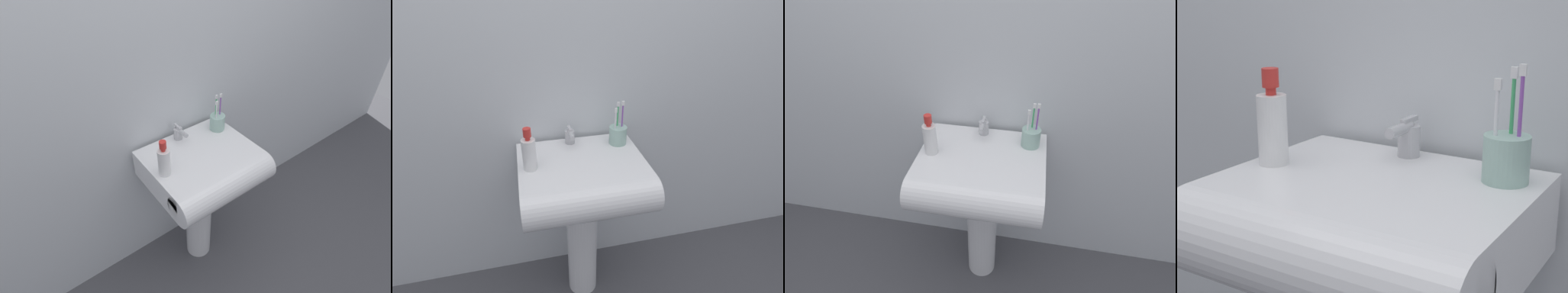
{
  "view_description": "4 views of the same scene",
  "coord_description": "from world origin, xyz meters",
  "views": [
    {
      "loc": [
        -0.71,
        -0.93,
        1.83
      ],
      "look_at": [
        -0.03,
        -0.01,
        0.9
      ],
      "focal_mm": 28.0,
      "sensor_mm": 36.0,
      "label": 1
    },
    {
      "loc": [
        -0.23,
        -1.11,
        1.55
      ],
      "look_at": [
        0.03,
        -0.0,
        0.91
      ],
      "focal_mm": 28.0,
      "sensor_mm": 36.0,
      "label": 2
    },
    {
      "loc": [
        0.18,
        -1.03,
        1.66
      ],
      "look_at": [
        -0.0,
        -0.02,
        0.9
      ],
      "focal_mm": 28.0,
      "sensor_mm": 36.0,
      "label": 3
    },
    {
      "loc": [
        0.53,
        -0.88,
        1.19
      ],
      "look_at": [
        -0.01,
        -0.01,
        0.9
      ],
      "focal_mm": 55.0,
      "sensor_mm": 36.0,
      "label": 4
    }
  ],
  "objects": [
    {
      "name": "sink_pedestal",
      "position": [
        0.0,
        0.0,
        0.34
      ],
      "size": [
        0.15,
        0.15,
        0.69
      ],
      "primitive_type": "cylinder",
      "color": "white",
      "rests_on": "ground"
    },
    {
      "name": "toothbrush_cup",
      "position": [
        0.2,
        0.1,
        0.89
      ],
      "size": [
        0.08,
        0.08,
        0.21
      ],
      "color": "#99BFB2",
      "rests_on": "sink_basin"
    },
    {
      "name": "sink_basin",
      "position": [
        0.0,
        -0.06,
        0.77
      ],
      "size": [
        0.55,
        0.48,
        0.15
      ],
      "color": "white",
      "rests_on": "sink_pedestal"
    },
    {
      "name": "ground_plane",
      "position": [
        0.0,
        0.0,
        0.0
      ],
      "size": [
        6.0,
        6.0,
        0.0
      ],
      "primitive_type": "plane",
      "color": "#4C4C51",
      "rests_on": "ground"
    },
    {
      "name": "wall_back",
      "position": [
        0.0,
        0.25,
        1.2
      ],
      "size": [
        5.0,
        0.05,
        2.4
      ],
      "primitive_type": "cube",
      "color": "silver",
      "rests_on": "ground"
    },
    {
      "name": "faucet",
      "position": [
        -0.02,
        0.15,
        0.88
      ],
      "size": [
        0.05,
        0.11,
        0.08
      ],
      "color": "#B7B7BC",
      "rests_on": "sink_basin"
    },
    {
      "name": "soap_bottle",
      "position": [
        -0.22,
        -0.03,
        0.92
      ],
      "size": [
        0.06,
        0.06,
        0.19
      ],
      "color": "white",
      "rests_on": "sink_basin"
    }
  ]
}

